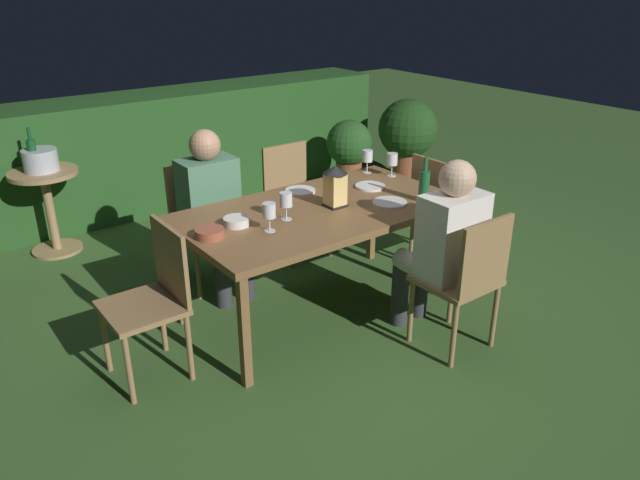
{
  "coord_description": "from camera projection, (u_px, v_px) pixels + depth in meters",
  "views": [
    {
      "loc": [
        -2.14,
        -2.84,
        2.09
      ],
      "look_at": [
        0.0,
        0.0,
        0.52
      ],
      "focal_mm": 34.03,
      "sensor_mm": 36.0,
      "label": 1
    }
  ],
  "objects": [
    {
      "name": "wine_glass_a",
      "position": [
        269.0,
        212.0,
        3.41
      ],
      "size": [
        0.08,
        0.08,
        0.17
      ],
      "color": "silver",
      "rests_on": "dining_table"
    },
    {
      "name": "green_bottle_on_table",
      "position": [
        424.0,
        185.0,
        3.87
      ],
      "size": [
        0.07,
        0.07,
        0.29
      ],
      "color": "#1E5B2D",
      "rests_on": "dining_table"
    },
    {
      "name": "lantern_centerpiece",
      "position": [
        335.0,
        184.0,
        3.77
      ],
      "size": [
        0.15,
        0.15,
        0.27
      ],
      "color": "black",
      "rests_on": "dining_table"
    },
    {
      "name": "wine_glass_d",
      "position": [
        392.0,
        160.0,
        4.35
      ],
      "size": [
        0.08,
        0.08,
        0.17
      ],
      "color": "silver",
      "rests_on": "dining_table"
    },
    {
      "name": "chair_head_near",
      "position": [
        154.0,
        296.0,
        3.28
      ],
      "size": [
        0.4,
        0.42,
        0.87
      ],
      "color": "#937047",
      "rests_on": "ground"
    },
    {
      "name": "dining_table",
      "position": [
        320.0,
        216.0,
        3.82
      ],
      "size": [
        1.76,
        0.96,
        0.74
      ],
      "color": "brown",
      "rests_on": "ground"
    },
    {
      "name": "person_in_green",
      "position": [
        214.0,
        206.0,
        4.12
      ],
      "size": [
        0.38,
        0.47,
        1.15
      ],
      "color": "#4C7A5B",
      "rests_on": "ground"
    },
    {
      "name": "ground_plane",
      "position": [
        320.0,
        310.0,
        4.1
      ],
      "size": [
        16.0,
        16.0,
        0.0
      ],
      "primitive_type": "plane",
      "color": "#385B28"
    },
    {
      "name": "plate_c",
      "position": [
        390.0,
        203.0,
        3.87
      ],
      "size": [
        0.22,
        0.22,
        0.01
      ],
      "primitive_type": "cylinder",
      "color": "silver",
      "rests_on": "dining_table"
    },
    {
      "name": "chair_side_right_b",
      "position": [
        294.0,
        195.0,
        4.76
      ],
      "size": [
        0.42,
        0.4,
        0.87
      ],
      "color": "#937047",
      "rests_on": "ground"
    },
    {
      "name": "person_in_cream",
      "position": [
        443.0,
        242.0,
        3.56
      ],
      "size": [
        0.38,
        0.47,
        1.15
      ],
      "color": "white",
      "rests_on": "ground"
    },
    {
      "name": "plate_a",
      "position": [
        300.0,
        191.0,
        4.07
      ],
      "size": [
        0.2,
        0.2,
        0.01
      ],
      "primitive_type": "cylinder",
      "color": "white",
      "rests_on": "dining_table"
    },
    {
      "name": "wine_glass_b",
      "position": [
        286.0,
        201.0,
        3.58
      ],
      "size": [
        0.08,
        0.08,
        0.17
      ],
      "color": "silver",
      "rests_on": "dining_table"
    },
    {
      "name": "chair_head_far",
      "position": [
        441.0,
        207.0,
        4.52
      ],
      "size": [
        0.4,
        0.42,
        0.87
      ],
      "color": "#937047",
      "rests_on": "ground"
    },
    {
      "name": "chair_side_left_b",
      "position": [
        466.0,
        277.0,
        3.48
      ],
      "size": [
        0.42,
        0.4,
        0.87
      ],
      "color": "#937047",
      "rests_on": "ground"
    },
    {
      "name": "potted_plant_by_hedge",
      "position": [
        349.0,
        149.0,
        6.19
      ],
      "size": [
        0.47,
        0.47,
        0.73
      ],
      "color": "brown",
      "rests_on": "ground"
    },
    {
      "name": "wine_glass_c",
      "position": [
        367.0,
        157.0,
        4.42
      ],
      "size": [
        0.08,
        0.08,
        0.17
      ],
      "color": "silver",
      "rests_on": "dining_table"
    },
    {
      "name": "bowl_olives",
      "position": [
        209.0,
        233.0,
        3.37
      ],
      "size": [
        0.16,
        0.16,
        0.05
      ],
      "color": "#9E5138",
      "rests_on": "dining_table"
    },
    {
      "name": "potted_plant_corner",
      "position": [
        407.0,
        132.0,
        6.51
      ],
      "size": [
        0.63,
        0.63,
        0.87
      ],
      "color": "brown",
      "rests_on": "ground"
    },
    {
      "name": "bowl_bread",
      "position": [
        236.0,
        221.0,
        3.53
      ],
      "size": [
        0.15,
        0.15,
        0.05
      ],
      "color": "silver",
      "rests_on": "dining_table"
    },
    {
      "name": "ice_bucket",
      "position": [
        40.0,
        159.0,
        4.65
      ],
      "size": [
        0.26,
        0.26,
        0.34
      ],
      "color": "#B2B7BF",
      "rests_on": "side_table"
    },
    {
      "name": "hedge_backdrop",
      "position": [
        156.0,
        150.0,
        5.79
      ],
      "size": [
        4.8,
        0.63,
        1.07
      ],
      "primitive_type": "cube",
      "color": "#234C1E",
      "rests_on": "ground"
    },
    {
      "name": "chair_side_right_a",
      "position": [
        202.0,
        218.0,
        4.32
      ],
      "size": [
        0.42,
        0.4,
        0.87
      ],
      "color": "#937047",
      "rests_on": "ground"
    },
    {
      "name": "side_table",
      "position": [
        48.0,
        199.0,
        4.79
      ],
      "size": [
        0.52,
        0.52,
        0.68
      ],
      "color": "#9E7A51",
      "rests_on": "ground"
    },
    {
      "name": "plate_b",
      "position": [
        370.0,
        186.0,
        4.16
      ],
      "size": [
        0.21,
        0.21,
        0.01
      ],
      "primitive_type": "cylinder",
      "color": "white",
      "rests_on": "dining_table"
    }
  ]
}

